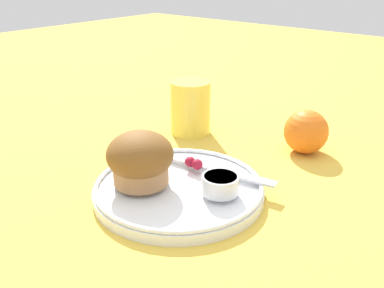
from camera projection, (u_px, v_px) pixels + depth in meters
ground_plane at (169, 191)px, 0.59m from camera, size 3.00×3.00×0.00m
plate at (177, 190)px, 0.58m from camera, size 0.23×0.23×0.02m
muffin at (140, 159)px, 0.56m from camera, size 0.09×0.09×0.07m
cream_ramekin at (220, 183)px, 0.55m from camera, size 0.05×0.05×0.02m
berry_pair at (193, 163)px, 0.61m from camera, size 0.03×0.02×0.02m
butter_knife at (212, 168)px, 0.61m from camera, size 0.20×0.04×0.00m
orange_fruit at (306, 132)px, 0.70m from camera, size 0.07×0.07×0.07m
juice_glass at (190, 108)px, 0.78m from camera, size 0.07×0.07×0.10m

